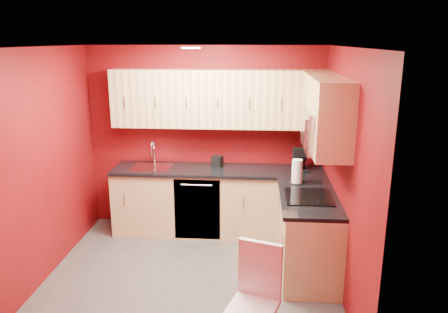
# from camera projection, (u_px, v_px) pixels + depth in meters

# --- Properties ---
(floor) EXTENTS (3.20, 3.20, 0.00)m
(floor) POSITION_uv_depth(u_px,v_px,m) (191.00, 276.00, 4.89)
(floor) COLOR #504D4B
(floor) RESTS_ON ground
(ceiling) EXTENTS (3.20, 3.20, 0.00)m
(ceiling) POSITION_uv_depth(u_px,v_px,m) (186.00, 47.00, 4.24)
(ceiling) COLOR white
(ceiling) RESTS_ON wall_back
(wall_back) EXTENTS (3.20, 0.00, 3.20)m
(wall_back) POSITION_uv_depth(u_px,v_px,m) (206.00, 138.00, 6.01)
(wall_back) COLOR maroon
(wall_back) RESTS_ON floor
(wall_front) EXTENTS (3.20, 0.00, 3.20)m
(wall_front) POSITION_uv_depth(u_px,v_px,m) (156.00, 230.00, 3.12)
(wall_front) COLOR maroon
(wall_front) RESTS_ON floor
(wall_left) EXTENTS (0.00, 3.00, 3.00)m
(wall_left) POSITION_uv_depth(u_px,v_px,m) (41.00, 167.00, 4.69)
(wall_left) COLOR maroon
(wall_left) RESTS_ON floor
(wall_right) EXTENTS (0.00, 3.00, 3.00)m
(wall_right) POSITION_uv_depth(u_px,v_px,m) (344.00, 173.00, 4.45)
(wall_right) COLOR maroon
(wall_right) RESTS_ON floor
(base_cabinets_back) EXTENTS (2.80, 0.60, 0.87)m
(base_cabinets_back) POSITION_uv_depth(u_px,v_px,m) (218.00, 202.00, 5.92)
(base_cabinets_back) COLOR #E0C480
(base_cabinets_back) RESTS_ON floor
(base_cabinets_right) EXTENTS (0.60, 1.30, 0.87)m
(base_cabinets_right) POSITION_uv_depth(u_px,v_px,m) (308.00, 235.00, 4.92)
(base_cabinets_right) COLOR #E0C480
(base_cabinets_right) RESTS_ON floor
(countertop_back) EXTENTS (2.80, 0.63, 0.04)m
(countertop_back) POSITION_uv_depth(u_px,v_px,m) (218.00, 170.00, 5.79)
(countertop_back) COLOR black
(countertop_back) RESTS_ON base_cabinets_back
(countertop_right) EXTENTS (0.63, 1.27, 0.04)m
(countertop_right) POSITION_uv_depth(u_px,v_px,m) (309.00, 198.00, 4.79)
(countertop_right) COLOR black
(countertop_right) RESTS_ON base_cabinets_right
(upper_cabinets_back) EXTENTS (2.80, 0.35, 0.75)m
(upper_cabinets_back) POSITION_uv_depth(u_px,v_px,m) (219.00, 99.00, 5.68)
(upper_cabinets_back) COLOR #ECCA85
(upper_cabinets_back) RESTS_ON wall_back
(upper_cabinets_right) EXTENTS (0.35, 1.55, 0.75)m
(upper_cabinets_right) POSITION_uv_depth(u_px,v_px,m) (324.00, 105.00, 4.72)
(upper_cabinets_right) COLOR #ECCA85
(upper_cabinets_right) RESTS_ON wall_right
(microwave) EXTENTS (0.42, 0.76, 0.42)m
(microwave) POSITION_uv_depth(u_px,v_px,m) (323.00, 130.00, 4.55)
(microwave) COLOR silver
(microwave) RESTS_ON upper_cabinets_right
(cooktop) EXTENTS (0.50, 0.55, 0.01)m
(cooktop) POSITION_uv_depth(u_px,v_px,m) (309.00, 197.00, 4.75)
(cooktop) COLOR black
(cooktop) RESTS_ON countertop_right
(sink) EXTENTS (0.52, 0.42, 0.35)m
(sink) POSITION_uv_depth(u_px,v_px,m) (152.00, 165.00, 5.86)
(sink) COLOR silver
(sink) RESTS_ON countertop_back
(dishwasher_front) EXTENTS (0.60, 0.02, 0.82)m
(dishwasher_front) POSITION_uv_depth(u_px,v_px,m) (197.00, 210.00, 5.66)
(dishwasher_front) COLOR black
(dishwasher_front) RESTS_ON base_cabinets_back
(downlight) EXTENTS (0.20, 0.20, 0.01)m
(downlight) POSITION_uv_depth(u_px,v_px,m) (191.00, 48.00, 4.53)
(downlight) COLOR white
(downlight) RESTS_ON ceiling
(coffee_maker) EXTENTS (0.21, 0.26, 0.29)m
(coffee_maker) POSITION_uv_depth(u_px,v_px,m) (300.00, 160.00, 5.68)
(coffee_maker) COLOR black
(coffee_maker) RESTS_ON countertop_back
(napkin_holder) EXTENTS (0.16, 0.16, 0.14)m
(napkin_holder) POSITION_uv_depth(u_px,v_px,m) (217.00, 161.00, 5.89)
(napkin_holder) COLOR black
(napkin_holder) RESTS_ON countertop_back
(paper_towel) EXTENTS (0.19, 0.19, 0.29)m
(paper_towel) POSITION_uv_depth(u_px,v_px,m) (297.00, 172.00, 5.17)
(paper_towel) COLOR silver
(paper_towel) RESTS_ON countertop_right
(dining_chair) EXTENTS (0.49, 0.50, 0.94)m
(dining_chair) POSITION_uv_depth(u_px,v_px,m) (253.00, 302.00, 3.61)
(dining_chair) COLOR white
(dining_chair) RESTS_ON floor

